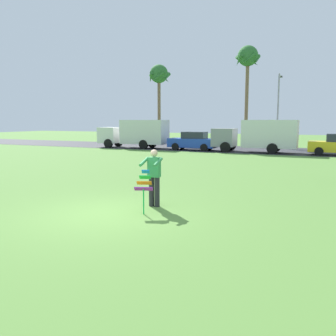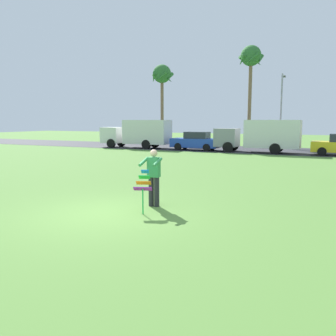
# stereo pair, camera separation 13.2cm
# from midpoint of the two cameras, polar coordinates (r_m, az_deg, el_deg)

# --- Properties ---
(ground_plane) EXTENTS (120.00, 120.00, 0.00)m
(ground_plane) POSITION_cam_midpoint_polar(r_m,az_deg,el_deg) (10.13, -10.23, -7.25)
(ground_plane) COLOR #568438
(road_strip) EXTENTS (120.00, 8.00, 0.01)m
(road_strip) POSITION_cam_midpoint_polar(r_m,az_deg,el_deg) (31.96, 14.36, 2.82)
(road_strip) COLOR #2D2D33
(road_strip) RESTS_ON ground
(person_kite_flyer) EXTENTS (0.58, 0.69, 1.73)m
(person_kite_flyer) POSITION_cam_midpoint_polar(r_m,az_deg,el_deg) (10.61, -2.64, -1.21)
(person_kite_flyer) COLOR #26262B
(person_kite_flyer) RESTS_ON ground
(kite_held) EXTENTS (0.57, 0.72, 1.19)m
(kite_held) POSITION_cam_midpoint_polar(r_m,az_deg,el_deg) (9.91, -4.23, -2.69)
(kite_held) COLOR blue
(kite_held) RESTS_ON ground
(parked_truck_white_box) EXTENTS (6.77, 2.28, 2.62)m
(parked_truck_white_box) POSITION_cam_midpoint_polar(r_m,az_deg,el_deg) (33.36, -5.20, 5.64)
(parked_truck_white_box) COLOR silver
(parked_truck_white_box) RESTS_ON ground
(parked_car_blue) EXTENTS (4.22, 1.87, 1.60)m
(parked_car_blue) POSITION_cam_midpoint_polar(r_m,az_deg,el_deg) (30.98, 3.95, 4.32)
(parked_car_blue) COLOR #2347B7
(parked_car_blue) RESTS_ON ground
(parked_truck_grey_van) EXTENTS (6.72, 2.16, 2.62)m
(parked_truck_grey_van) POSITION_cam_midpoint_polar(r_m,az_deg,el_deg) (29.44, 14.37, 5.17)
(parked_truck_grey_van) COLOR gray
(parked_truck_grey_van) RESTS_ON ground
(palm_tree_left_near) EXTENTS (2.58, 2.71, 8.95)m
(palm_tree_left_near) POSITION_cam_midpoint_polar(r_m,az_deg,el_deg) (42.07, -1.55, 14.40)
(palm_tree_left_near) COLOR brown
(palm_tree_left_near) RESTS_ON ground
(palm_tree_right_near) EXTENTS (2.58, 2.71, 10.24)m
(palm_tree_right_near) POSITION_cam_midpoint_polar(r_m,az_deg,el_deg) (39.05, 12.63, 16.48)
(palm_tree_right_near) COLOR brown
(palm_tree_right_near) RESTS_ON ground
(streetlight_pole) EXTENTS (0.24, 1.65, 7.00)m
(streetlight_pole) POSITION_cam_midpoint_polar(r_m,az_deg,el_deg) (36.29, 17.24, 9.58)
(streetlight_pole) COLOR #9E9EA3
(streetlight_pole) RESTS_ON ground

